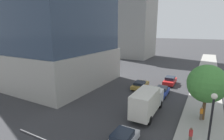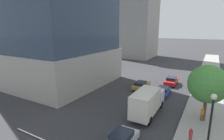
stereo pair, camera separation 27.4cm
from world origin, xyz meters
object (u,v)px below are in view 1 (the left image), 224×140
at_px(box_truck, 147,101).
at_px(construction_building, 132,15).
at_px(street_tree, 207,84).
at_px(car_red, 170,81).
at_px(street_lamp, 211,118).
at_px(pedestrian_orange_shirt, 201,113).
at_px(pedestrian_red_shirt, 191,135).
at_px(car_blue, 162,91).
at_px(car_gold, 140,85).

bearing_deg(box_truck, construction_building, 115.28).
relative_size(street_tree, car_red, 1.50).
xyz_separation_m(street_lamp, car_red, (-6.68, 19.73, -3.15)).
relative_size(car_red, pedestrian_orange_shirt, 2.73).
relative_size(street_lamp, pedestrian_orange_shirt, 3.62).
distance_m(construction_building, pedestrian_red_shirt, 55.35).
relative_size(street_tree, pedestrian_orange_shirt, 4.09).
height_order(street_tree, box_truck, street_tree).
distance_m(street_lamp, street_tree, 7.49).
height_order(construction_building, car_red, construction_building).
bearing_deg(car_red, pedestrian_red_shirt, -73.32).
distance_m(car_blue, pedestrian_orange_shirt, 8.43).
bearing_deg(street_lamp, pedestrian_red_shirt, 125.48).
bearing_deg(street_lamp, car_red, 108.72).
distance_m(street_tree, pedestrian_orange_shirt, 3.54).
xyz_separation_m(street_lamp, pedestrian_red_shirt, (-1.33, 1.87, -2.96)).
bearing_deg(box_truck, pedestrian_orange_shirt, 15.22).
xyz_separation_m(construction_building, street_tree, (26.53, -41.26, -10.95)).
bearing_deg(car_blue, construction_building, 119.81).
relative_size(car_blue, car_gold, 0.90).
xyz_separation_m(construction_building, car_gold, (16.18, -33.99, -14.75)).
relative_size(street_lamp, car_gold, 1.23).
bearing_deg(car_red, construction_building, 125.09).
xyz_separation_m(construction_building, pedestrian_orange_shirt, (26.33, -41.47, -14.48)).
bearing_deg(car_blue, box_truck, -90.00).
bearing_deg(car_gold, construction_building, 115.45).
height_order(street_tree, car_gold, street_tree).
height_order(pedestrian_orange_shirt, pedestrian_red_shirt, pedestrian_red_shirt).
xyz_separation_m(street_lamp, pedestrian_orange_shirt, (-0.71, 7.23, -2.96)).
height_order(street_tree, pedestrian_red_shirt, street_tree).
xyz_separation_m(pedestrian_orange_shirt, pedestrian_red_shirt, (-0.63, -5.36, 0.01)).
distance_m(pedestrian_orange_shirt, pedestrian_red_shirt, 5.40).
relative_size(construction_building, street_lamp, 6.42).
relative_size(street_lamp, car_blue, 1.37).
xyz_separation_m(street_tree, box_truck, (-6.17, -1.84, -2.66)).
bearing_deg(construction_building, car_gold, -64.55).
height_order(street_lamp, box_truck, street_lamp).
bearing_deg(pedestrian_red_shirt, car_blue, 115.32).
relative_size(street_tree, box_truck, 0.89).
bearing_deg(pedestrian_red_shirt, car_gold, 126.58).
xyz_separation_m(car_red, car_gold, (-4.18, -5.01, -0.07)).
bearing_deg(street_tree, car_gold, 144.94).
bearing_deg(street_tree, pedestrian_orange_shirt, -132.03).
height_order(street_lamp, pedestrian_orange_shirt, street_lamp).
bearing_deg(street_lamp, construction_building, 119.04).
distance_m(car_blue, pedestrian_red_shirt, 12.51).
xyz_separation_m(street_tree, car_gold, (-10.35, 7.26, -3.79)).
xyz_separation_m(construction_building, pedestrian_red_shirt, (25.71, -46.83, -14.48)).
bearing_deg(box_truck, street_lamp, -39.99).
distance_m(construction_building, box_truck, 49.57).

